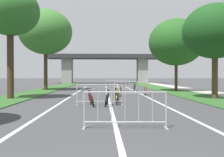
{
  "coord_description": "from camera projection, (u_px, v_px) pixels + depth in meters",
  "views": [
    {
      "loc": [
        -0.37,
        -2.19,
        1.5
      ],
      "look_at": [
        0.55,
        23.97,
        1.21
      ],
      "focal_mm": 40.72,
      "sensor_mm": 36.0,
      "label": 1
    }
  ],
  "objects": [
    {
      "name": "bicycle_green_3",
      "position": [
        107.0,
        99.0,
        12.61
      ],
      "size": [
        0.46,
        1.65,
        0.86
      ],
      "rotation": [
        0.0,
        0.0,
        -0.09
      ],
      "color": "black",
      "rests_on": "ground"
    },
    {
      "name": "tree_right_pine_near",
      "position": [
        215.0,
        32.0,
        16.22
      ],
      "size": [
        4.11,
        4.11,
        6.09
      ],
      "color": "#4C3823",
      "rests_on": "ground"
    },
    {
      "name": "sidewalk_path_right",
      "position": [
        191.0,
        90.0,
        26.28
      ],
      "size": [
        2.17,
        58.12,
        0.08
      ],
      "primitive_type": "cube",
      "color": "#ADA89E",
      "rests_on": "ground"
    },
    {
      "name": "crowd_barrier_fourth",
      "position": [
        118.0,
        86.0,
        24.7
      ],
      "size": [
        2.39,
        0.45,
        1.05
      ],
      "rotation": [
        0.0,
        0.0,
        -0.0
      ],
      "color": "#ADADB2",
      "rests_on": "ground"
    },
    {
      "name": "crowd_barrier_second",
      "position": [
        100.0,
        95.0,
        12.99
      ],
      "size": [
        2.4,
        0.51,
        1.05
      ],
      "rotation": [
        0.0,
        0.0,
        0.03
      ],
      "color": "#ADADB2",
      "rests_on": "ground"
    },
    {
      "name": "bicycle_black_0",
      "position": [
        135.0,
        87.0,
        24.17
      ],
      "size": [
        0.61,
        1.69,
        0.95
      ],
      "rotation": [
        0.0,
        0.0,
        -0.22
      ],
      "color": "black",
      "rests_on": "ground"
    },
    {
      "name": "crowd_barrier_third",
      "position": [
        130.0,
        89.0,
        18.9
      ],
      "size": [
        2.4,
        0.52,
        1.05
      ],
      "rotation": [
        0.0,
        0.0,
        0.03
      ],
      "color": "#ADADB2",
      "rests_on": "ground"
    },
    {
      "name": "grass_verge_left",
      "position": [
        45.0,
        90.0,
        25.75
      ],
      "size": [
        2.75,
        58.12,
        0.05
      ],
      "primitive_type": "cube",
      "color": "#2D5B26",
      "rests_on": "ground"
    },
    {
      "name": "bicycle_white_4",
      "position": [
        118.0,
        91.0,
        18.41
      ],
      "size": [
        0.55,
        1.6,
        0.93
      ],
      "rotation": [
        0.0,
        0.0,
        0.24
      ],
      "color": "black",
      "rests_on": "ground"
    },
    {
      "name": "bicycle_purple_2",
      "position": [
        118.0,
        87.0,
        25.06
      ],
      "size": [
        0.62,
        1.69,
        0.98
      ],
      "rotation": [
        0.0,
        0.0,
        0.2
      ],
      "color": "black",
      "rests_on": "ground"
    },
    {
      "name": "bicycle_red_1",
      "position": [
        91.0,
        99.0,
        12.51
      ],
      "size": [
        0.45,
        1.63,
        0.89
      ],
      "rotation": [
        0.0,
        0.0,
        3.3
      ],
      "color": "black",
      "rests_on": "ground"
    },
    {
      "name": "grass_verge_right",
      "position": [
        168.0,
        90.0,
        26.2
      ],
      "size": [
        2.75,
        58.12,
        0.05
      ],
      "primitive_type": "cube",
      "color": "#2D5B26",
      "rests_on": "ground"
    },
    {
      "name": "tree_left_cypress_far",
      "position": [
        10.0,
        12.0,
        16.18
      ],
      "size": [
        3.69,
        3.69,
        7.2
      ],
      "color": "#3D2D1E",
      "rests_on": "ground"
    },
    {
      "name": "lane_stripe_left_lane",
      "position": [
        72.0,
        96.0,
        18.92
      ],
      "size": [
        0.14,
        33.62,
        0.01
      ],
      "primitive_type": "cube",
      "color": "silver",
      "rests_on": "ground"
    },
    {
      "name": "lane_stripe_center",
      "position": [
        108.0,
        96.0,
        19.02
      ],
      "size": [
        0.14,
        33.62,
        0.01
      ],
      "primitive_type": "cube",
      "color": "silver",
      "rests_on": "ground"
    },
    {
      "name": "tree_left_maple_mid",
      "position": [
        46.0,
        32.0,
        25.95
      ],
      "size": [
        5.41,
        5.41,
        8.29
      ],
      "color": "#3D2D1E",
      "rests_on": "ground"
    },
    {
      "name": "crowd_barrier_nearest",
      "position": [
        125.0,
        110.0,
        7.19
      ],
      "size": [
        2.41,
        0.55,
        1.05
      ],
      "rotation": [
        0.0,
        0.0,
        -0.05
      ],
      "color": "#ADADB2",
      "rests_on": "ground"
    },
    {
      "name": "lane_stripe_right_lane",
      "position": [
        144.0,
        96.0,
        19.11
      ],
      "size": [
        0.14,
        33.62,
        0.01
      ],
      "primitive_type": "cube",
      "color": "silver",
      "rests_on": "ground"
    },
    {
      "name": "bicycle_orange_5",
      "position": [
        145.0,
        90.0,
        19.35
      ],
      "size": [
        0.5,
        1.65,
        0.97
      ],
      "rotation": [
        0.0,
        0.0,
        3.05
      ],
      "color": "black",
      "rests_on": "ground"
    },
    {
      "name": "overpass_bridge",
      "position": [
        105.0,
        62.0,
        50.17
      ],
      "size": [
        22.49,
        4.22,
        5.67
      ],
      "color": "#2D2D30",
      "rests_on": "ground"
    },
    {
      "name": "tree_right_oak_mid",
      "position": [
        176.0,
        42.0,
        24.05
      ],
      "size": [
        5.19,
        5.19,
        6.88
      ],
      "color": "#3D2D1E",
      "rests_on": "ground"
    },
    {
      "name": "bicycle_yellow_6",
      "position": [
        117.0,
        97.0,
        13.5
      ],
      "size": [
        0.49,
        1.69,
        0.95
      ],
      "rotation": [
        0.0,
        0.0,
        -0.15
      ],
      "color": "black",
      "rests_on": "ground"
    }
  ]
}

